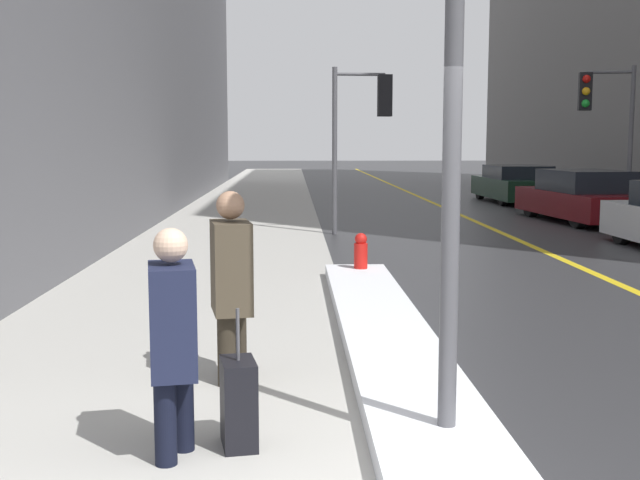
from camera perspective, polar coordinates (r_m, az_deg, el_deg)
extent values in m
cube|color=#B2AFA8|center=(19.15, -5.94, 0.92)|extent=(4.00, 80.00, 0.01)
cube|color=gold|center=(19.67, 11.78, 0.96)|extent=(0.16, 80.00, 0.00)
cube|color=white|center=(8.18, 4.72, -6.77)|extent=(0.89, 8.28, 0.17)
cylinder|color=#515156|center=(5.17, 9.38, 7.22)|extent=(0.12, 0.12, 4.13)
cylinder|color=#515156|center=(17.54, 1.05, 6.30)|extent=(0.11, 0.11, 3.62)
cylinder|color=#515156|center=(17.68, 2.86, 11.69)|extent=(1.10, 0.16, 0.07)
cube|color=black|center=(17.75, 4.63, 10.20)|extent=(0.32, 0.22, 0.90)
sphere|color=red|center=(17.89, 4.57, 11.10)|extent=(0.19, 0.19, 0.19)
sphere|color=orange|center=(17.87, 4.56, 10.18)|extent=(0.19, 0.19, 0.19)
sphere|color=green|center=(17.85, 4.55, 9.26)|extent=(0.19, 0.19, 0.19)
cylinder|color=#515156|center=(20.72, 21.20, 6.22)|extent=(0.11, 0.11, 3.82)
cylinder|color=#515156|center=(20.66, 19.91, 11.16)|extent=(1.10, 0.25, 0.07)
cube|color=black|center=(20.52, 18.33, 9.99)|extent=(0.33, 0.25, 0.90)
sphere|color=red|center=(20.42, 18.43, 10.82)|extent=(0.19, 0.19, 0.19)
sphere|color=orange|center=(20.40, 18.40, 10.01)|extent=(0.19, 0.19, 0.19)
sphere|color=green|center=(20.39, 18.37, 9.20)|extent=(0.19, 0.19, 0.19)
cylinder|color=black|center=(5.42, -9.73, -10.65)|extent=(0.14, 0.14, 0.80)
cylinder|color=black|center=(5.21, -10.96, -11.41)|extent=(0.14, 0.14, 0.80)
cube|color=#191E38|center=(5.18, -10.46, -5.61)|extent=(0.37, 0.53, 0.70)
sphere|color=beige|center=(5.09, -10.58, -0.36)|extent=(0.22, 0.22, 0.22)
cylinder|color=#2A241B|center=(6.97, -5.88, -6.28)|extent=(0.15, 0.15, 0.87)
cylinder|color=#2A241B|center=(6.73, -6.68, -6.77)|extent=(0.15, 0.15, 0.87)
cube|color=#473D2D|center=(6.74, -6.34, -1.92)|extent=(0.40, 0.57, 0.76)
sphere|color=tan|center=(6.68, -6.40, 2.48)|extent=(0.24, 0.24, 0.24)
cube|color=black|center=(7.12, -6.62, -2.77)|extent=(0.14, 0.23, 0.28)
cylinder|color=black|center=(17.08, 20.69, 0.81)|extent=(0.21, 0.64, 0.64)
cube|color=#600F14|center=(21.44, 18.12, 2.50)|extent=(2.18, 4.81, 0.62)
cube|color=black|center=(21.30, 18.31, 4.02)|extent=(1.84, 2.57, 0.53)
cylinder|color=black|center=(22.47, 14.79, 2.51)|extent=(0.28, 0.72, 0.71)
cylinder|color=black|center=(23.08, 18.29, 2.51)|extent=(0.28, 0.72, 0.71)
cylinder|color=black|center=(19.82, 17.91, 1.83)|extent=(0.28, 0.72, 0.71)
cylinder|color=black|center=(20.50, 21.74, 1.83)|extent=(0.28, 0.72, 0.71)
cube|color=black|center=(27.70, 13.75, 3.63)|extent=(1.99, 4.71, 0.65)
cube|color=black|center=(27.57, 13.85, 4.74)|extent=(1.79, 2.46, 0.43)
cylinder|color=black|center=(28.88, 11.32, 3.57)|extent=(0.20, 0.71, 0.71)
cylinder|color=black|center=(29.34, 14.48, 3.54)|extent=(0.20, 0.71, 0.71)
cylinder|color=black|center=(26.09, 12.90, 3.17)|extent=(0.20, 0.71, 0.71)
cylinder|color=black|center=(26.60, 16.36, 3.13)|extent=(0.20, 0.71, 0.71)
cube|color=black|center=(5.47, -5.80, -11.54)|extent=(0.28, 0.39, 0.60)
cylinder|color=#4C4C51|center=(5.33, -5.87, -6.70)|extent=(0.02, 0.02, 0.35)
cylinder|color=red|center=(11.81, 2.91, -1.55)|extent=(0.20, 0.20, 0.55)
sphere|color=red|center=(11.77, 2.92, 0.07)|extent=(0.18, 0.18, 0.18)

